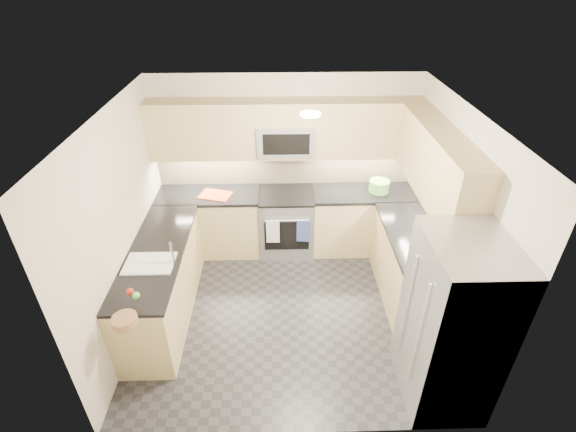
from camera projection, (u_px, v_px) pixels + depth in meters
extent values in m
cube|color=#232328|center=(289.00, 309.00, 5.21)|extent=(3.60, 3.20, 0.00)
cube|color=beige|center=(289.00, 113.00, 3.88)|extent=(3.60, 3.20, 0.02)
cube|color=beige|center=(286.00, 163.00, 5.90)|extent=(3.60, 0.02, 2.50)
cube|color=beige|center=(295.00, 340.00, 3.19)|extent=(3.60, 0.02, 2.50)
cube|color=beige|center=(123.00, 228.00, 4.51)|extent=(0.02, 3.20, 2.50)
cube|color=beige|center=(452.00, 223.00, 4.59)|extent=(0.02, 3.20, 2.50)
cube|color=#D0BA7D|center=(211.00, 223.00, 6.05)|extent=(1.42, 0.60, 0.90)
cube|color=#D0BA7D|center=(361.00, 221.00, 6.10)|extent=(1.42, 0.60, 0.90)
cube|color=#D0BA7D|center=(410.00, 271.00, 5.13)|extent=(0.60, 1.70, 0.90)
cube|color=#D0BA7D|center=(162.00, 283.00, 4.94)|extent=(0.60, 2.00, 0.90)
cube|color=black|center=(208.00, 195.00, 5.80)|extent=(1.42, 0.63, 0.04)
cube|color=black|center=(364.00, 193.00, 5.85)|extent=(1.42, 0.63, 0.04)
cube|color=black|center=(416.00, 240.00, 4.88)|extent=(0.63, 1.70, 0.04)
cube|color=black|center=(156.00, 252.00, 4.69)|extent=(0.63, 2.00, 0.04)
cube|color=#D0BA7D|center=(286.00, 129.00, 5.45)|extent=(3.60, 0.35, 0.75)
cube|color=#D0BA7D|center=(438.00, 165.00, 4.51)|extent=(0.35, 1.95, 0.75)
cube|color=tan|center=(286.00, 167.00, 5.93)|extent=(3.60, 0.01, 0.51)
cube|color=tan|center=(437.00, 206.00, 5.00)|extent=(0.01, 2.30, 0.51)
cube|color=gray|center=(286.00, 223.00, 6.05)|extent=(0.76, 0.65, 0.91)
cube|color=black|center=(286.00, 195.00, 5.80)|extent=(0.76, 0.65, 0.03)
cube|color=black|center=(287.00, 236.00, 5.77)|extent=(0.62, 0.02, 0.45)
cylinder|color=#B2B5BA|center=(287.00, 220.00, 5.61)|extent=(0.60, 0.02, 0.02)
cube|color=#ABAEB3|center=(286.00, 139.00, 5.49)|extent=(0.76, 0.40, 0.40)
cube|color=black|center=(286.00, 145.00, 5.32)|extent=(0.60, 0.01, 0.28)
cube|color=#9B9DA3|center=(451.00, 324.00, 3.79)|extent=(0.70, 0.90, 1.80)
cylinder|color=#B2B5BA|center=(418.00, 337.00, 3.60)|extent=(0.02, 0.02, 1.20)
cylinder|color=#B2B5BA|center=(407.00, 307.00, 3.91)|extent=(0.02, 0.02, 1.20)
cube|color=white|center=(151.00, 269.00, 4.50)|extent=(0.52, 0.38, 0.16)
cylinder|color=silver|center=(172.00, 253.00, 4.40)|extent=(0.03, 0.03, 0.28)
cylinder|color=#63A948|center=(379.00, 186.00, 5.81)|extent=(0.34, 0.34, 0.16)
cube|color=#D64814|center=(215.00, 195.00, 5.74)|extent=(0.49, 0.40, 0.01)
cylinder|color=#977146|center=(125.00, 321.00, 3.72)|extent=(0.27, 0.27, 0.08)
sphere|color=#AA2213|center=(130.00, 292.00, 3.93)|extent=(0.07, 0.07, 0.07)
sphere|color=#5ABC50|center=(136.00, 296.00, 3.89)|extent=(0.07, 0.07, 0.07)
cube|color=white|center=(273.00, 232.00, 5.68)|extent=(0.18, 0.02, 0.34)
cube|color=#314087|center=(303.00, 231.00, 5.69)|extent=(0.17, 0.04, 0.33)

